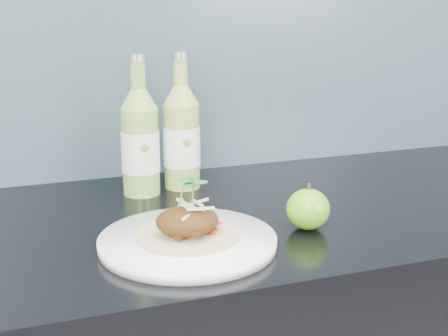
% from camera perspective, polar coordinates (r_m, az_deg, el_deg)
% --- Properties ---
extents(subway_backsplash, '(4.00, 0.02, 0.70)m').
position_cam_1_polar(subway_backsplash, '(1.31, -4.92, 14.74)').
color(subway_backsplash, '#658A9F').
rests_on(subway_backsplash, kitchen_counter).
extents(dinner_plate, '(0.34, 0.34, 0.02)m').
position_cam_1_polar(dinner_plate, '(0.95, -3.35, -6.73)').
color(dinner_plate, white).
rests_on(dinner_plate, kitchen_counter).
extents(pork_taco, '(0.16, 0.16, 0.10)m').
position_cam_1_polar(pork_taco, '(0.93, -3.38, -4.65)').
color(pork_taco, tan).
rests_on(pork_taco, dinner_plate).
extents(green_apple, '(0.09, 0.09, 0.08)m').
position_cam_1_polar(green_apple, '(1.02, 7.69, -3.75)').
color(green_apple, '#459A10').
rests_on(green_apple, kitchen_counter).
extents(cider_bottle_left, '(0.07, 0.07, 0.26)m').
position_cam_1_polar(cider_bottle_left, '(1.18, -7.67, 2.34)').
color(cider_bottle_left, '#7EAE48').
rests_on(cider_bottle_left, kitchen_counter).
extents(cider_bottle_right, '(0.09, 0.09, 0.26)m').
position_cam_1_polar(cider_bottle_right, '(1.21, -3.89, 2.82)').
color(cider_bottle_right, '#9AAB47').
rests_on(cider_bottle_right, kitchen_counter).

